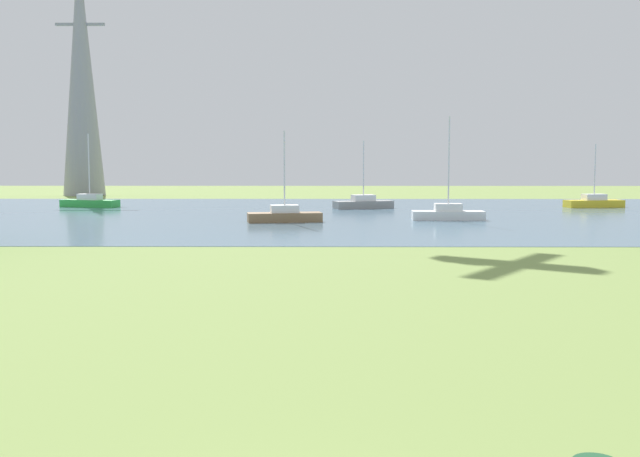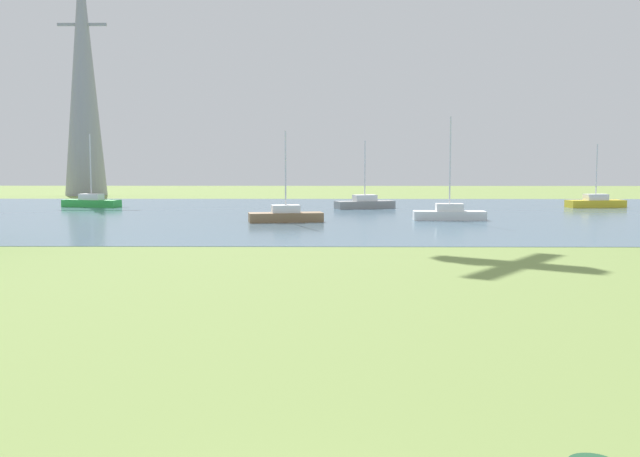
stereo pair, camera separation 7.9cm
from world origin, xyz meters
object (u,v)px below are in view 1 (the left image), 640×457
(sailboat_white, at_px, (448,213))
(sailboat_yellow, at_px, (594,202))
(sailboat_green, at_px, (90,202))
(electricity_pylon, at_px, (81,71))
(sailboat_gray, at_px, (363,203))
(sailboat_brown, at_px, (285,215))

(sailboat_white, relative_size, sailboat_yellow, 1.32)
(sailboat_white, bearing_deg, sailboat_green, 155.67)
(sailboat_yellow, height_order, electricity_pylon, electricity_pylon)
(sailboat_gray, height_order, electricity_pylon, electricity_pylon)
(sailboat_gray, xyz_separation_m, sailboat_yellow, (19.18, 1.40, -0.00))
(sailboat_green, bearing_deg, sailboat_brown, -39.93)
(sailboat_gray, bearing_deg, sailboat_yellow, 4.17)
(sailboat_gray, xyz_separation_m, sailboat_brown, (-5.73, -12.86, 0.00))
(sailboat_brown, distance_m, sailboat_green, 22.14)
(sailboat_green, distance_m, electricity_pylon, 23.80)
(sailboat_brown, relative_size, electricity_pylon, 0.22)
(electricity_pylon, bearing_deg, sailboat_gray, -35.24)
(sailboat_brown, relative_size, sailboat_yellow, 1.13)
(sailboat_white, bearing_deg, sailboat_yellow, 42.05)
(sailboat_gray, height_order, sailboat_brown, sailboat_brown)
(sailboat_gray, bearing_deg, sailboat_brown, -114.03)
(sailboat_yellow, bearing_deg, sailboat_green, -179.94)
(sailboat_gray, xyz_separation_m, electricity_pylon, (-28.99, 20.48, 12.70))
(sailboat_yellow, xyz_separation_m, electricity_pylon, (-48.17, 19.08, 12.70))
(sailboat_gray, height_order, sailboat_green, sailboat_green)
(sailboat_gray, bearing_deg, sailboat_green, 176.59)
(sailboat_gray, relative_size, sailboat_brown, 0.93)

